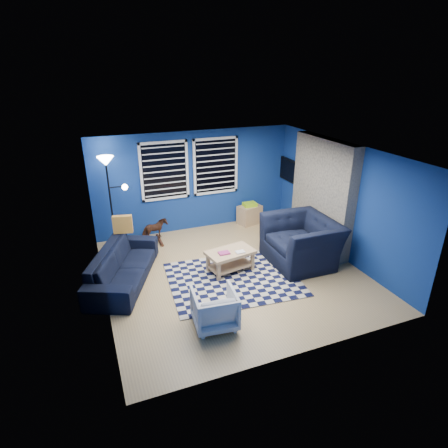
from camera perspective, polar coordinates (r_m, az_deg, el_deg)
name	(u,v)px	position (r m, az deg, el deg)	size (l,w,h in m)	color
floor	(233,273)	(7.74, 1.37, -7.46)	(5.00, 5.00, 0.00)	tan
ceiling	(234,152)	(6.81, 1.57, 10.94)	(5.00, 5.00, 0.00)	white
wall_back	(195,181)	(9.40, -4.49, 6.48)	(5.00, 5.00, 0.00)	navy
wall_left	(98,237)	(6.69, -18.69, -1.86)	(5.00, 5.00, 0.00)	navy
wall_right	(341,201)	(8.42, 17.38, 3.43)	(5.00, 5.00, 0.00)	navy
fireplace	(321,197)	(8.72, 14.62, 4.06)	(0.65, 2.00, 2.50)	gray
window_left	(165,171)	(9.09, -9.04, 7.97)	(1.17, 0.06, 1.42)	black
window_right	(216,166)	(9.44, -1.26, 8.82)	(1.17, 0.06, 1.42)	black
tv	(291,171)	(9.90, 10.15, 7.94)	(0.07, 1.00, 0.58)	black
rug	(233,279)	(7.52, 1.39, -8.37)	(2.50, 2.00, 0.02)	black
sofa	(123,266)	(7.59, -15.09, -6.14)	(0.89, 2.26, 0.66)	black
armchair_big	(301,241)	(8.10, 11.72, -2.60)	(1.30, 1.49, 0.97)	black
armchair_bent	(215,309)	(6.18, -1.45, -12.75)	(0.68, 0.70, 0.64)	gray
rocking_horse	(155,230)	(9.02, -10.51, -0.88)	(0.60, 0.27, 0.51)	#4D2C18
coffee_table	(230,257)	(7.65, 0.97, -5.00)	(1.04, 0.71, 0.48)	tan
cabinet	(250,214)	(10.00, 3.91, 1.50)	(0.67, 0.53, 0.58)	tan
floor_lamp	(108,174)	(8.57, -17.21, 7.30)	(0.58, 0.36, 2.13)	black
throw_pillow	(123,224)	(8.12, -15.19, -0.04)	(0.40, 0.12, 0.38)	orange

